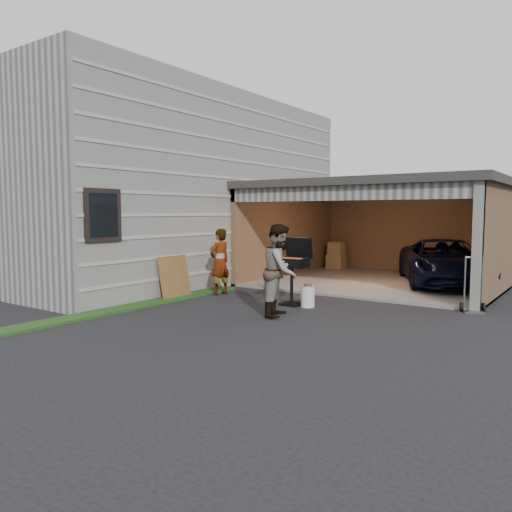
% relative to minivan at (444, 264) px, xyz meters
% --- Properties ---
extents(ground, '(80.00, 80.00, 0.00)m').
position_rel_minivan_xyz_m(ground, '(-2.38, -6.90, -0.63)').
color(ground, black).
rests_on(ground, ground).
extents(house, '(7.00, 11.00, 5.50)m').
position_rel_minivan_xyz_m(house, '(-8.38, -2.90, 2.12)').
color(house, '#474744').
rests_on(house, ground).
extents(groundcover_strip, '(0.50, 8.00, 0.06)m').
position_rel_minivan_xyz_m(groundcover_strip, '(-4.63, -7.90, -0.60)').
color(groundcover_strip, '#193814').
rests_on(groundcover_strip, ground).
extents(garage, '(6.80, 6.30, 2.90)m').
position_rel_minivan_xyz_m(garage, '(-1.62, -0.11, 1.24)').
color(garage, '#605E59').
rests_on(garage, ground).
extents(minivan, '(3.75, 4.97, 1.25)m').
position_rel_minivan_xyz_m(minivan, '(0.00, 0.00, 0.00)').
color(minivan, black).
rests_on(minivan, ground).
extents(woman, '(0.48, 0.65, 1.65)m').
position_rel_minivan_xyz_m(woman, '(-4.21, -4.70, 0.20)').
color(woman, silver).
rests_on(woman, ground).
extents(man, '(0.94, 1.06, 1.83)m').
position_rel_minivan_xyz_m(man, '(-1.58, -6.02, 0.29)').
color(man, '#412319').
rests_on(man, ground).
extents(bbq_grill, '(0.67, 0.59, 1.49)m').
position_rel_minivan_xyz_m(bbq_grill, '(-1.99, -4.86, 0.26)').
color(bbq_grill, black).
rests_on(bbq_grill, ground).
extents(propane_tank, '(0.35, 0.35, 0.45)m').
position_rel_minivan_xyz_m(propane_tank, '(-1.58, -4.89, -0.40)').
color(propane_tank, white).
rests_on(propane_tank, ground).
extents(plywood_panel, '(0.26, 0.92, 1.02)m').
position_rel_minivan_xyz_m(plywood_panel, '(-4.73, -5.77, -0.12)').
color(plywood_panel, brown).
rests_on(plywood_panel, ground).
extents(hand_truck, '(0.53, 0.49, 1.16)m').
position_rel_minivan_xyz_m(hand_truck, '(1.49, -3.43, -0.40)').
color(hand_truck, slate).
rests_on(hand_truck, ground).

